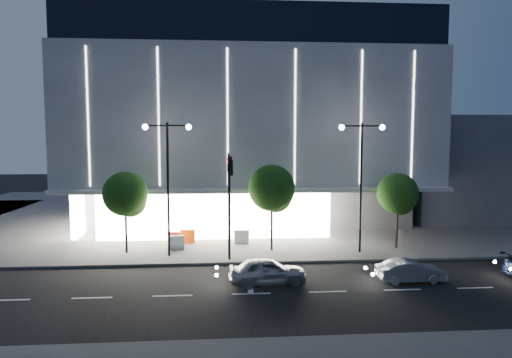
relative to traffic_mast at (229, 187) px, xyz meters
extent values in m
plane|color=black|center=(-1.00, -3.34, -5.03)|extent=(160.00, 160.00, 0.00)
cube|color=#474747|center=(4.00, 20.66, -4.95)|extent=(70.00, 40.00, 0.15)
cube|color=#4C4C51|center=(2.00, 20.66, -3.03)|extent=(28.00, 21.00, 4.00)
cube|color=gray|center=(2.00, 18.66, 4.47)|extent=(30.00, 25.00, 11.00)
cube|color=black|center=(2.00, 18.66, 11.47)|extent=(29.40, 24.50, 3.00)
cube|color=white|center=(-1.00, 7.36, -3.03)|extent=(18.00, 0.40, 3.60)
cube|color=white|center=(-11.80, 12.66, -3.03)|extent=(0.40, 10.00, 3.60)
cube|color=gray|center=(2.00, 6.36, -0.93)|extent=(30.00, 2.00, 0.30)
cube|color=white|center=(2.00, 6.14, 4.47)|extent=(24.00, 0.06, 10.00)
cube|color=#4C4C51|center=(25.00, 20.66, -0.03)|extent=(16.00, 20.00, 10.00)
cylinder|color=black|center=(0.00, 1.46, -1.53)|extent=(0.18, 0.18, 7.00)
cylinder|color=black|center=(0.00, -1.44, 1.97)|extent=(0.14, 5.80, 0.14)
cube|color=black|center=(0.00, -0.74, 1.37)|extent=(0.28, 0.18, 0.85)
cube|color=black|center=(0.00, -3.14, 1.37)|extent=(0.28, 0.18, 0.85)
sphere|color=#FF0C0C|center=(-0.12, -0.74, 1.67)|extent=(0.14, 0.14, 0.14)
cylinder|color=black|center=(-4.00, 2.66, -0.53)|extent=(0.16, 0.16, 9.00)
cylinder|color=black|center=(-4.70, 2.66, 3.77)|extent=(1.40, 0.10, 0.10)
cylinder|color=black|center=(-3.30, 2.66, 3.77)|extent=(1.40, 0.10, 0.10)
sphere|color=white|center=(-5.40, 2.66, 3.67)|extent=(0.36, 0.36, 0.36)
sphere|color=white|center=(-2.60, 2.66, 3.67)|extent=(0.36, 0.36, 0.36)
cylinder|color=black|center=(9.00, 2.66, -0.53)|extent=(0.16, 0.16, 9.00)
cylinder|color=black|center=(8.30, 2.66, 3.77)|extent=(1.40, 0.10, 0.10)
cylinder|color=black|center=(9.70, 2.66, 3.77)|extent=(1.40, 0.10, 0.10)
sphere|color=white|center=(7.60, 2.66, 3.67)|extent=(0.36, 0.36, 0.36)
sphere|color=white|center=(10.40, 2.66, 3.67)|extent=(0.36, 0.36, 0.36)
cylinder|color=black|center=(-7.00, 3.66, -3.14)|extent=(0.16, 0.16, 3.78)
sphere|color=#1A3E10|center=(-7.00, 3.66, -0.82)|extent=(3.02, 3.02, 3.02)
sphere|color=#1A3E10|center=(-6.70, 3.86, -1.36)|extent=(2.16, 2.16, 2.16)
sphere|color=#1A3E10|center=(-7.25, 3.51, -1.14)|extent=(1.94, 1.94, 1.94)
cylinder|color=black|center=(3.00, 3.66, -3.00)|extent=(0.16, 0.16, 4.06)
sphere|color=#1A3E10|center=(3.00, 3.66, -0.50)|extent=(3.25, 3.25, 3.25)
sphere|color=#1A3E10|center=(3.30, 3.86, -1.08)|extent=(2.32, 2.32, 2.32)
sphere|color=#1A3E10|center=(2.75, 3.51, -0.85)|extent=(2.09, 2.09, 2.09)
cylinder|color=black|center=(12.00, 3.66, -3.21)|extent=(0.16, 0.16, 3.64)
sphere|color=#1A3E10|center=(12.00, 3.66, -0.97)|extent=(2.91, 2.91, 2.91)
sphere|color=#1A3E10|center=(12.30, 3.86, -1.49)|extent=(2.08, 2.08, 2.08)
sphere|color=#1A3E10|center=(11.75, 3.51, -1.28)|extent=(1.87, 1.87, 1.87)
imported|color=#9E9FA5|center=(2.00, -3.34, -4.30)|extent=(4.36, 1.99, 1.45)
imported|color=#B5B7BD|center=(9.97, -3.55, -4.41)|extent=(3.75, 1.36, 1.23)
cube|color=orange|center=(-3.04, 6.25, -4.38)|extent=(1.10, 0.26, 1.00)
cube|color=white|center=(-3.67, 4.27, -4.38)|extent=(1.12, 0.37, 1.00)
cube|color=#EB480D|center=(-3.85, 5.41, -4.38)|extent=(1.13, 0.42, 1.00)
cube|color=white|center=(1.00, 5.79, -4.38)|extent=(1.13, 0.42, 1.00)
camera|label=1|loc=(-0.49, -27.59, 2.95)|focal=32.00mm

